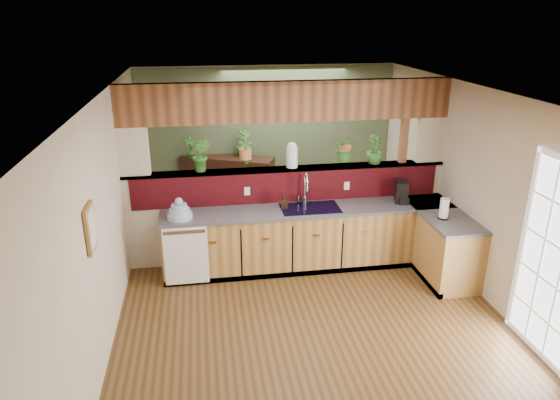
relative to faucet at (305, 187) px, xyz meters
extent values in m
cube|color=#4E3418|center=(-0.21, -1.13, -1.15)|extent=(4.60, 7.00, 0.01)
cube|color=brown|center=(-0.21, -1.13, 1.45)|extent=(4.60, 7.00, 0.01)
cube|color=beige|center=(-0.21, 2.37, 0.15)|extent=(4.60, 0.02, 2.60)
cube|color=beige|center=(-2.51, -1.13, 0.15)|extent=(0.02, 7.00, 2.60)
cube|color=beige|center=(2.09, -1.13, 0.15)|extent=(0.02, 7.00, 2.60)
cube|color=beige|center=(-0.21, 0.22, -0.48)|extent=(4.60, 0.15, 1.35)
cube|color=#39070C|center=(-0.21, 0.13, -0.03)|extent=(4.40, 0.02, 0.45)
cube|color=brown|center=(-0.21, 0.22, 0.22)|extent=(4.60, 0.21, 0.04)
cube|color=brown|center=(-0.21, 0.22, 1.17)|extent=(4.60, 0.15, 0.55)
cube|color=beige|center=(-2.31, 0.22, 0.55)|extent=(0.40, 0.15, 0.70)
cube|color=beige|center=(1.89, 0.22, 0.55)|extent=(0.40, 0.15, 0.70)
cube|color=brown|center=(1.49, 0.22, 0.15)|extent=(0.10, 0.10, 2.60)
cube|color=brown|center=(-0.21, 0.22, 0.22)|extent=(4.60, 0.21, 0.04)
cube|color=brown|center=(-0.21, 0.22, 1.17)|extent=(4.60, 0.15, 0.55)
cube|color=#4B5D3F|center=(-0.21, 2.35, 0.15)|extent=(4.55, 0.02, 2.55)
cube|color=olive|center=(0.04, -0.16, -0.72)|extent=(4.10, 0.60, 0.86)
cube|color=#47474C|center=(0.04, -0.16, -0.27)|extent=(4.14, 0.64, 0.04)
cube|color=olive|center=(1.79, -0.59, -0.72)|extent=(0.60, 1.48, 0.86)
cube|color=#47474C|center=(1.79, -0.59, -0.27)|extent=(0.64, 1.52, 0.04)
cube|color=olive|center=(1.79, -0.16, -0.72)|extent=(0.60, 0.60, 0.86)
cube|color=#47474C|center=(1.79, -0.16, -0.27)|extent=(0.64, 0.64, 0.04)
cube|color=black|center=(0.04, -0.43, -1.11)|extent=(4.10, 0.06, 0.08)
cube|color=black|center=(1.52, -0.59, -1.11)|extent=(0.06, 1.48, 0.08)
cube|color=white|center=(-1.69, -0.47, -0.70)|extent=(0.58, 0.02, 0.82)
cube|color=#B7B7B2|center=(-1.69, -0.48, -0.35)|extent=(0.54, 0.01, 0.05)
cube|color=black|center=(0.04, -0.16, -0.27)|extent=(0.82, 0.50, 0.03)
cube|color=black|center=(-0.15, -0.16, -0.35)|extent=(0.34, 0.40, 0.16)
cube|color=black|center=(0.23, -0.16, -0.35)|extent=(0.34, 0.40, 0.16)
cube|color=white|center=(2.06, -2.43, -0.10)|extent=(0.06, 1.02, 2.16)
cube|color=olive|center=(-2.48, -1.93, 0.40)|extent=(0.03, 0.35, 0.45)
cube|color=silver|center=(-2.47, -1.93, 0.40)|extent=(0.01, 0.27, 0.37)
cylinder|color=#B7B7B2|center=(0.00, 0.04, -0.20)|extent=(0.07, 0.07, 0.10)
cylinder|color=#B7B7B2|center=(0.00, 0.04, -0.02)|extent=(0.02, 0.02, 0.28)
torus|color=#B7B7B2|center=(0.00, -0.03, 0.12)|extent=(0.21, 0.04, 0.20)
cylinder|color=#B7B7B2|center=(0.00, -0.12, 0.05)|extent=(0.02, 0.02, 0.12)
cylinder|color=#B7B7B2|center=(-0.09, 0.04, -0.18)|extent=(0.03, 0.03, 0.10)
cylinder|color=#9FAACD|center=(-1.74, -0.25, -0.22)|extent=(0.34, 0.34, 0.07)
cylinder|color=#9FAACD|center=(-1.74, -0.25, -0.15)|extent=(0.27, 0.27, 0.06)
cylinder|color=#9FAACD|center=(-1.74, -0.25, -0.09)|extent=(0.21, 0.21, 0.06)
sphere|color=#9FAACD|center=(-1.74, -0.25, -0.01)|extent=(0.10, 0.10, 0.10)
imported|color=#342113|center=(-0.31, -0.10, -0.15)|extent=(0.10, 0.10, 0.20)
cube|color=black|center=(1.38, -0.12, -0.10)|extent=(0.16, 0.27, 0.31)
cube|color=black|center=(1.38, -0.21, -0.20)|extent=(0.14, 0.10, 0.10)
cylinder|color=silver|center=(1.38, -0.18, -0.16)|extent=(0.08, 0.08, 0.08)
cylinder|color=black|center=(1.70, -0.80, -0.24)|extent=(0.14, 0.14, 0.02)
cylinder|color=#B7B7B2|center=(1.70, -0.80, -0.10)|extent=(0.02, 0.02, 0.30)
cylinder|color=white|center=(1.70, -0.80, -0.10)|extent=(0.12, 0.12, 0.26)
cylinder|color=silver|center=(-0.15, 0.22, 0.37)|extent=(0.16, 0.16, 0.27)
sphere|color=silver|center=(-0.15, 0.22, 0.53)|extent=(0.15, 0.15, 0.15)
imported|color=#2C6121|center=(-1.41, 0.22, 0.47)|extent=(0.32, 0.30, 0.47)
imported|color=#2C6121|center=(1.07, 0.22, 0.45)|extent=(0.31, 0.31, 0.42)
cylinder|color=brown|center=(-0.81, 0.22, 0.71)|extent=(0.01, 0.01, 0.37)
cylinder|color=#995A37|center=(-0.81, 0.22, 0.46)|extent=(0.17, 0.17, 0.14)
imported|color=#2C6121|center=(-0.81, 0.22, 0.68)|extent=(0.20, 0.14, 0.36)
cylinder|color=brown|center=(0.62, 0.22, 0.70)|extent=(0.01, 0.01, 0.39)
cylinder|color=#995A37|center=(0.62, 0.22, 0.44)|extent=(0.17, 0.17, 0.15)
imported|color=#2C6121|center=(0.62, 0.22, 0.67)|extent=(0.39, 0.36, 0.37)
cube|color=black|center=(-0.97, 2.12, -0.65)|extent=(1.70, 1.07, 1.11)
imported|color=#2C6121|center=(-1.61, 2.12, 0.09)|extent=(0.22, 0.16, 0.38)
imported|color=#2C6121|center=(-0.68, 2.12, 0.13)|extent=(0.32, 0.32, 0.46)
imported|color=#2C6121|center=(0.39, 1.29, -0.75)|extent=(0.79, 0.71, 0.81)
camera|label=1|loc=(-1.40, -6.47, 2.31)|focal=32.00mm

